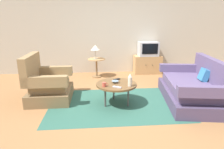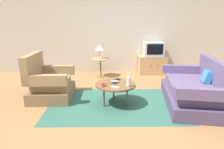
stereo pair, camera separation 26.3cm
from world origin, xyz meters
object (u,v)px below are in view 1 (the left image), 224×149
at_px(side_table, 97,64).
at_px(tv_stand, 147,64).
at_px(couch, 193,88).
at_px(table_lamp, 95,48).
at_px(armchair, 47,85).
at_px(television, 148,49).
at_px(bowl, 115,82).
at_px(tv_remote_silver, 117,87).
at_px(mug, 104,85).
at_px(vase, 130,80).
at_px(coffee_table, 116,85).
at_px(tv_remote_dark, 117,79).

bearing_deg(side_table, tv_stand, 10.18).
bearing_deg(couch, table_lamp, 54.76).
distance_m(armchair, television, 3.28).
bearing_deg(television, bowl, -119.48).
bearing_deg(tv_remote_silver, side_table, -49.51).
bearing_deg(mug, vase, -1.66).
bearing_deg(tv_remote_silver, coffee_table, -62.49).
bearing_deg(tv_remote_dark, television, 28.70).
height_order(mug, tv_remote_silver, mug).
xyz_separation_m(side_table, mug, (0.14, -2.11, 0.08)).
relative_size(armchair, table_lamp, 2.45).
distance_m(couch, side_table, 2.76).
xyz_separation_m(couch, vase, (-1.36, -0.20, 0.28)).
bearing_deg(coffee_table, tv_stand, 61.27).
bearing_deg(television, mug, -121.39).
bearing_deg(tv_remote_dark, armchair, 144.95).
bearing_deg(mug, side_table, 93.68).
bearing_deg(mug, tv_remote_silver, -17.74).
relative_size(coffee_table, bowl, 5.46).
bearing_deg(side_table, coffee_table, -78.94).
bearing_deg(tv_stand, tv_remote_silver, -116.61).
height_order(armchair, vase, armchair).
relative_size(side_table, table_lamp, 1.39).
xyz_separation_m(armchair, television, (2.64, 1.90, 0.46)).
relative_size(armchair, coffee_table, 1.22).
bearing_deg(tv_remote_dark, coffee_table, -128.90).
bearing_deg(tv_stand, mug, -121.47).
height_order(coffee_table, tv_remote_silver, tv_remote_silver).
distance_m(armchair, coffee_table, 1.46).
bearing_deg(side_table, table_lamp, -145.94).
bearing_deg(vase, tv_stand, 67.70).
bearing_deg(mug, table_lamp, 94.37).
height_order(side_table, tv_remote_silver, side_table).
bearing_deg(table_lamp, tv_remote_silver, -79.80).
bearing_deg(tv_remote_silver, couch, -139.88).
xyz_separation_m(coffee_table, side_table, (-0.38, 1.94, -0.01)).
xyz_separation_m(mug, tv_remote_silver, (0.23, -0.07, -0.03)).
distance_m(coffee_table, tv_remote_dark, 0.24).
xyz_separation_m(television, table_lamp, (-1.63, -0.31, 0.08)).
xyz_separation_m(armchair, bowl, (1.40, -0.31, 0.14)).
relative_size(side_table, tv_stand, 0.65).
height_order(table_lamp, mug, table_lamp).
bearing_deg(vase, couch, 8.33).
bearing_deg(bowl, table_lamp, 101.42).
height_order(television, mug, television).
bearing_deg(tv_remote_dark, tv_remote_silver, -126.48).
distance_m(table_lamp, tv_remote_silver, 2.24).
bearing_deg(television, side_table, -169.55).
bearing_deg(side_table, couch, -44.33).
bearing_deg(coffee_table, television, 61.36).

